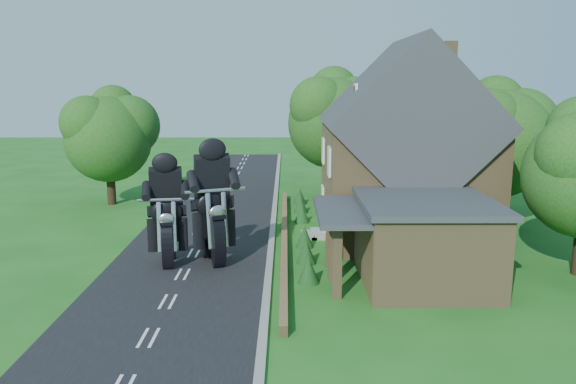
{
  "coord_description": "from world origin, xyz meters",
  "views": [
    {
      "loc": [
        4.39,
        -22.64,
        8.02
      ],
      "look_at": [
        4.48,
        3.92,
        2.8
      ],
      "focal_mm": 35.0,
      "sensor_mm": 36.0,
      "label": 1
    }
  ],
  "objects_px": {
    "house": "(405,155)",
    "annex": "(421,239)",
    "motorcycle_lead": "(214,245)",
    "motorcycle_follow": "(169,248)",
    "garden_wall": "(284,238)"
  },
  "relations": [
    {
      "from": "house",
      "to": "motorcycle_follow",
      "type": "distance_m",
      "value": 12.76
    },
    {
      "from": "house",
      "to": "motorcycle_lead",
      "type": "height_order",
      "value": "house"
    },
    {
      "from": "annex",
      "to": "motorcycle_lead",
      "type": "xyz_separation_m",
      "value": [
        -8.73,
        2.4,
        -0.92
      ]
    },
    {
      "from": "annex",
      "to": "garden_wall",
      "type": "bearing_deg",
      "value": 133.84
    },
    {
      "from": "annex",
      "to": "motorcycle_lead",
      "type": "height_order",
      "value": "annex"
    },
    {
      "from": "house",
      "to": "garden_wall",
      "type": "bearing_deg",
      "value": -170.83
    },
    {
      "from": "garden_wall",
      "to": "house",
      "type": "bearing_deg",
      "value": 9.17
    },
    {
      "from": "motorcycle_lead",
      "to": "motorcycle_follow",
      "type": "xyz_separation_m",
      "value": [
        -1.98,
        -0.25,
        -0.09
      ]
    },
    {
      "from": "motorcycle_lead",
      "to": "motorcycle_follow",
      "type": "height_order",
      "value": "motorcycle_lead"
    },
    {
      "from": "house",
      "to": "annex",
      "type": "xyz_separation_m",
      "value": [
        -0.62,
        -6.8,
        -2.58
      ]
    },
    {
      "from": "garden_wall",
      "to": "motorcycle_follow",
      "type": "distance_m",
      "value": 6.33
    },
    {
      "from": "annex",
      "to": "motorcycle_lead",
      "type": "distance_m",
      "value": 9.1
    },
    {
      "from": "garden_wall",
      "to": "motorcycle_follow",
      "type": "xyz_separation_m",
      "value": [
        -5.14,
        -3.65,
        0.55
      ]
    },
    {
      "from": "annex",
      "to": "motorcycle_follow",
      "type": "xyz_separation_m",
      "value": [
        -10.71,
        2.15,
        -1.01
      ]
    },
    {
      "from": "garden_wall",
      "to": "house",
      "type": "relative_size",
      "value": 2.15
    }
  ]
}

